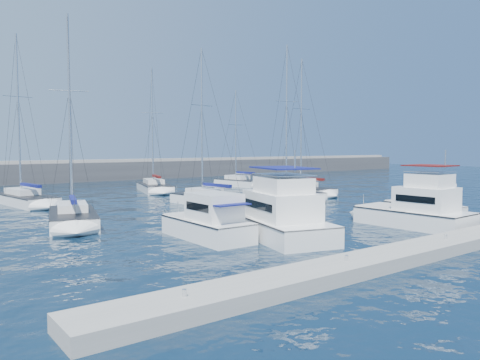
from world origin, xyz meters
TOP-DOWN VIEW (x-y plane):
  - ground at (0.00, 0.00)m, footprint 220.00×220.00m
  - breakwater at (0.00, 52.00)m, footprint 160.00×6.00m
  - dock at (0.00, -11.00)m, footprint 40.00×2.20m
  - dock_cleat_far_port at (-16.00, -11.00)m, footprint 0.16×0.16m
  - dock_cleat_near_port at (-8.00, -11.00)m, footprint 0.16×0.16m
  - dock_cleat_centre at (0.00, -11.00)m, footprint 0.16×0.16m
  - motor_yacht_port_outer at (-8.43, -0.96)m, footprint 2.85×6.59m
  - motor_yacht_port_inner at (-4.59, -2.54)m, footprint 6.31×11.01m
  - motor_yacht_stbd_inner at (5.35, -6.02)m, footprint 3.74×7.66m
  - motor_yacht_stbd_outer at (8.92, -4.44)m, footprint 3.17×6.04m
  - sailboat_mid_a at (-13.31, 9.12)m, footprint 5.09×8.65m
  - sailboat_mid_c at (0.63, 13.13)m, footprint 4.05×8.40m
  - sailboat_mid_d at (10.70, 12.44)m, footprint 5.22×9.73m
  - sailboat_mid_e at (14.27, 13.79)m, footprint 3.27×7.13m
  - sailboat_back_a at (-13.26, 23.69)m, footprint 4.35×9.74m
  - sailboat_back_b at (2.76, 28.41)m, footprint 5.60×9.55m
  - sailboat_back_c at (15.88, 28.36)m, footprint 4.03×7.76m

SIDE VIEW (x-z plane):
  - ground at x=0.00m, z-range 0.00..0.00m
  - dock at x=0.00m, z-range 0.00..0.60m
  - sailboat_back_c at x=15.88m, z-range -6.38..7.41m
  - sailboat_back_b at x=2.76m, z-range -7.29..8.33m
  - sailboat_mid_a at x=-13.31m, z-range -7.04..8.09m
  - sailboat_mid_d at x=10.70m, z-range -7.82..8.88m
  - sailboat_back_a at x=-13.26m, z-range -7.74..8.80m
  - sailboat_mid_c at x=0.63m, z-range -7.04..8.10m
  - sailboat_mid_e at x=14.27m, z-range -7.35..8.45m
  - dock_cleat_far_port at x=-16.00m, z-range 0.60..0.85m
  - dock_cleat_near_port at x=-8.00m, z-range 0.60..0.85m
  - dock_cleat_centre at x=0.00m, z-range 0.60..0.85m
  - motor_yacht_port_outer at x=-8.43m, z-range -0.66..2.54m
  - motor_yacht_stbd_outer at x=8.92m, z-range -0.66..2.54m
  - breakwater at x=0.00m, z-range -1.17..3.28m
  - motor_yacht_port_inner at x=-4.59m, z-range -1.21..3.48m
  - motor_yacht_stbd_inner at x=5.35m, z-range -1.21..3.48m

